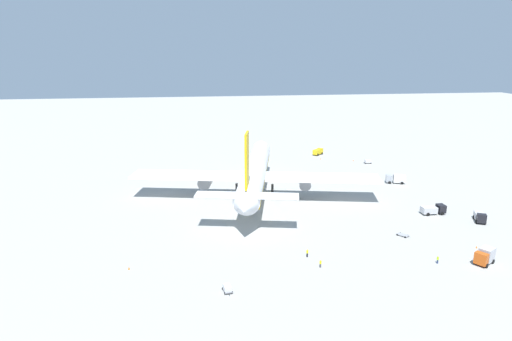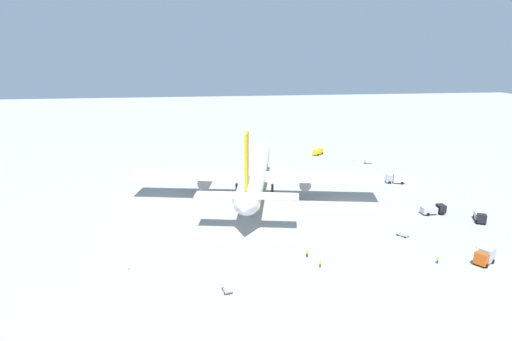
% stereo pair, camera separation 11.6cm
% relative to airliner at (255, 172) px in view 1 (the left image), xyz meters
% --- Properties ---
extents(ground_plane, '(600.00, 600.00, 0.00)m').
position_rel_airliner_xyz_m(ground_plane, '(1.25, -0.30, -7.41)').
color(ground_plane, '#9E9E99').
extents(airliner, '(69.42, 72.13, 23.82)m').
position_rel_airliner_xyz_m(airliner, '(0.00, 0.00, 0.00)').
color(airliner, white).
rests_on(airliner, ground).
extents(service_truck_0, '(2.77, 6.31, 2.50)m').
position_rel_airliner_xyz_m(service_truck_0, '(-21.48, -44.81, -6.11)').
color(service_truck_0, black).
rests_on(service_truck_0, ground).
extents(service_truck_1, '(4.97, 5.15, 2.51)m').
position_rel_airliner_xyz_m(service_truck_1, '(50.43, -33.64, -6.02)').
color(service_truck_1, yellow).
rests_on(service_truck_1, ground).
extents(service_truck_3, '(4.54, 5.22, 3.22)m').
position_rel_airliner_xyz_m(service_truck_3, '(-49.64, -40.19, -5.68)').
color(service_truck_3, '#BF4C14').
rests_on(service_truck_3, ground).
extents(service_truck_4, '(3.91, 6.48, 2.89)m').
position_rel_airliner_xyz_m(service_truck_4, '(6.88, -47.55, -5.80)').
color(service_truck_4, '#999EA5').
rests_on(service_truck_4, ground).
extents(service_truck_5, '(5.64, 4.00, 2.62)m').
position_rel_airliner_xyz_m(service_truck_5, '(-28.27, -53.60, -6.09)').
color(service_truck_5, black).
rests_on(service_truck_5, ground).
extents(service_van, '(2.42, 4.27, 1.97)m').
position_rel_airliner_xyz_m(service_van, '(43.98, -9.29, -6.38)').
color(service_van, white).
rests_on(service_van, ground).
extents(baggage_cart_0, '(3.02, 1.86, 1.22)m').
position_rel_airliner_xyz_m(baggage_cart_0, '(-53.12, 12.52, -6.74)').
color(baggage_cart_0, '#595B60').
rests_on(baggage_cart_0, ground).
extents(baggage_cart_1, '(3.04, 2.67, 0.40)m').
position_rel_airliner_xyz_m(baggage_cart_1, '(-34.05, -30.17, -7.15)').
color(baggage_cart_1, gray).
rests_on(baggage_cart_1, ground).
extents(baggage_cart_2, '(1.66, 3.31, 1.44)m').
position_rel_airliner_xyz_m(baggage_cart_2, '(33.56, -48.65, -6.63)').
color(baggage_cart_2, '#595B60').
rests_on(baggage_cart_2, ground).
extents(ground_worker_0, '(0.44, 0.44, 1.64)m').
position_rel_airliner_xyz_m(ground_worker_0, '(-48.26, -30.80, -6.58)').
color(ground_worker_0, navy).
rests_on(ground_worker_0, ground).
extents(ground_worker_1, '(0.57, 0.57, 1.79)m').
position_rel_airliner_xyz_m(ground_worker_1, '(-41.57, -5.25, -6.50)').
color(ground_worker_1, black).
rests_on(ground_worker_1, ground).
extents(ground_worker_2, '(0.47, 0.47, 1.67)m').
position_rel_airliner_xyz_m(ground_worker_2, '(-46.54, -6.67, -6.57)').
color(ground_worker_2, '#3F3F47').
rests_on(ground_worker_2, ground).
extents(traffic_cone_0, '(0.36, 0.36, 0.55)m').
position_rel_airliner_xyz_m(traffic_cone_0, '(42.52, -32.48, -7.14)').
color(traffic_cone_0, orange).
rests_on(traffic_cone_0, ground).
extents(traffic_cone_1, '(0.36, 0.36, 0.55)m').
position_rel_airliner_xyz_m(traffic_cone_1, '(27.14, 38.34, -7.14)').
color(traffic_cone_1, orange).
rests_on(traffic_cone_1, ground).
extents(traffic_cone_2, '(0.36, 0.36, 0.55)m').
position_rel_airliner_xyz_m(traffic_cone_2, '(-42.67, -43.20, -7.14)').
color(traffic_cone_2, orange).
rests_on(traffic_cone_2, ground).
extents(traffic_cone_3, '(0.36, 0.36, 0.55)m').
position_rel_airliner_xyz_m(traffic_cone_3, '(37.99, -44.46, -7.14)').
color(traffic_cone_3, orange).
rests_on(traffic_cone_3, ground).
extents(traffic_cone_4, '(0.36, 0.36, 0.55)m').
position_rel_airliner_xyz_m(traffic_cone_4, '(-41.98, 31.15, -7.14)').
color(traffic_cone_4, orange).
rests_on(traffic_cone_4, ground).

